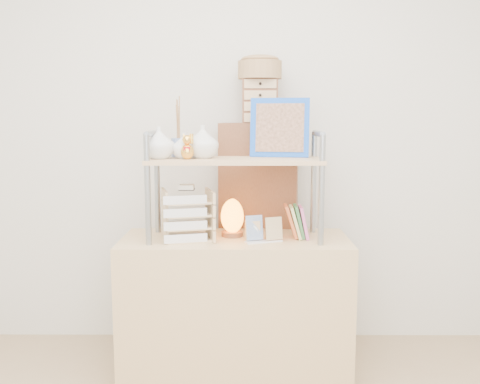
# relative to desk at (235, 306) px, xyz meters

# --- Properties ---
(room_shell) EXTENTS (3.42, 3.41, 2.61)m
(room_shell) POSITION_rel_desk_xyz_m (0.00, -0.81, 1.32)
(room_shell) COLOR silver
(room_shell) RESTS_ON ground
(desk) EXTENTS (1.20, 0.50, 0.75)m
(desk) POSITION_rel_desk_xyz_m (0.00, 0.00, 0.00)
(desk) COLOR tan
(desk) RESTS_ON ground
(cabinet) EXTENTS (0.48, 0.30, 1.35)m
(cabinet) POSITION_rel_desk_xyz_m (0.14, 0.37, 0.30)
(cabinet) COLOR brown
(cabinet) RESTS_ON ground
(hutch) EXTENTS (0.92, 0.34, 0.74)m
(hutch) POSITION_rel_desk_xyz_m (-0.09, 0.01, 0.82)
(hutch) COLOR gray
(hutch) RESTS_ON desk
(letter_tray) EXTENTS (0.28, 0.28, 0.29)m
(letter_tray) POSITION_rel_desk_xyz_m (-0.25, -0.03, 0.49)
(letter_tray) COLOR #D2B47E
(letter_tray) RESTS_ON desk
(salt_lamp) EXTENTS (0.13, 0.12, 0.20)m
(salt_lamp) POSITION_rel_desk_xyz_m (-0.02, 0.05, 0.48)
(salt_lamp) COLOR brown
(salt_lamp) RESTS_ON desk
(desk_clock) EXTENTS (0.08, 0.04, 0.11)m
(desk_clock) POSITION_rel_desk_xyz_m (0.09, -0.07, 0.43)
(desk_clock) COLOR tan
(desk_clock) RESTS_ON desk
(postcard_stand) EXTENTS (0.20, 0.11, 0.14)m
(postcard_stand) POSITION_rel_desk_xyz_m (0.15, -0.08, 0.41)
(postcard_stand) COLOR white
(postcard_stand) RESTS_ON desk
(drawer_chest) EXTENTS (0.20, 0.16, 0.25)m
(drawer_chest) POSITION_rel_desk_xyz_m (0.14, 0.35, 1.10)
(drawer_chest) COLOR brown
(drawer_chest) RESTS_ON cabinet
(woven_basket) EXTENTS (0.25, 0.25, 0.10)m
(woven_basket) POSITION_rel_desk_xyz_m (0.14, 0.35, 1.28)
(woven_basket) COLOR olive
(woven_basket) RESTS_ON drawer_chest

